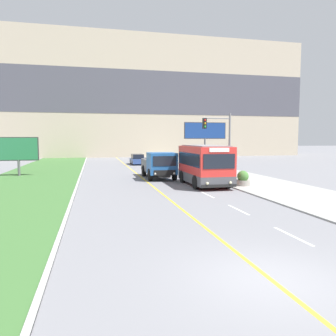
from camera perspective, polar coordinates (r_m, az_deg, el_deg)
The scene contains 12 objects.
ground_plane at distance 9.14m, azimuth 17.44°, elevation -18.01°, with size 300.00×300.00×0.00m, color slate.
lane_marking_centre at distance 11.26m, azimuth 12.93°, elevation -13.42°, with size 2.88×140.00×0.01m.
apartment_block_background at distance 69.11m, azimuth -9.40°, elevation 12.10°, with size 80.00×8.04×24.26m.
city_bus at distance 25.14m, azimuth 6.40°, elevation 0.48°, with size 2.73×6.02×3.09m.
dump_truck at distance 29.05m, azimuth -1.41°, elevation 0.43°, with size 2.43×6.19×2.38m.
car_distant at distance 46.36m, azimuth -5.33°, elevation 1.48°, with size 1.80×4.30×1.45m.
traffic_light_mast at distance 25.63m, azimuth 9.30°, elevation 4.96°, with size 2.28×0.32×5.54m.
billboard_large at distance 46.04m, azimuth 6.47°, elevation 6.25°, with size 6.01×0.24×5.89m.
billboard_small at distance 34.52m, azimuth -24.63°, elevation 2.91°, with size 3.70×0.24×3.76m.
planter_round_near at distance 25.19m, azimuth 12.90°, elevation -1.88°, with size 1.07×1.07×1.12m.
planter_round_second at distance 29.59m, azimuth 8.70°, elevation -0.80°, with size 1.10×1.10×1.12m.
planter_round_third at distance 34.13m, azimuth 5.70°, elevation 0.04°, with size 1.11×1.11×1.18m.
Camera 1 is at (-4.33, -7.23, 3.54)m, focal length 35.00 mm.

